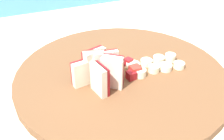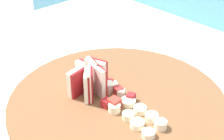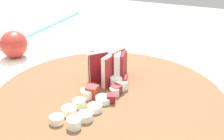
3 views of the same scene
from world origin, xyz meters
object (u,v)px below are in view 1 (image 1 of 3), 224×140
at_px(cutting_board, 121,74).
at_px(apple_wedge_fan, 99,70).
at_px(banana_slice_rows, 156,65).
at_px(apple_dice_pile, 116,69).

xyz_separation_m(cutting_board, apple_wedge_fan, (-0.06, -0.02, 0.04)).
bearing_deg(cutting_board, banana_slice_rows, -13.82).
height_order(cutting_board, apple_wedge_fan, apple_wedge_fan).
height_order(apple_wedge_fan, banana_slice_rows, apple_wedge_fan).
xyz_separation_m(apple_dice_pile, banana_slice_rows, (0.08, -0.02, -0.00)).
distance_m(cutting_board, apple_dice_pile, 0.02).
bearing_deg(banana_slice_rows, cutting_board, 166.18).
relative_size(apple_wedge_fan, banana_slice_rows, 0.77).
bearing_deg(apple_dice_pile, banana_slice_rows, -10.19).
distance_m(apple_wedge_fan, banana_slice_rows, 0.13).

